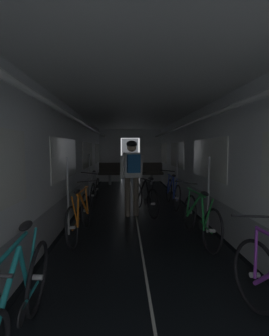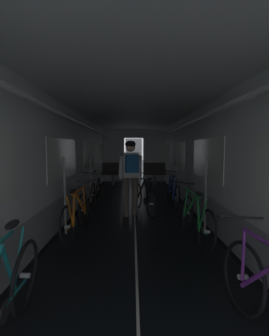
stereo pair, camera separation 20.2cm
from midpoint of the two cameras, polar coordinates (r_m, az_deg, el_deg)
ground_plane at (r=2.62m, az=1.63°, el=-31.53°), size 60.00×60.00×0.00m
train_car_shell at (r=5.71m, az=-0.81°, el=6.18°), size 3.14×12.34×2.57m
bench_seat_far_left at (r=10.26m, az=-6.50°, el=-0.83°), size 0.98×0.51×0.95m
bench_seat_far_right at (r=10.28m, az=3.56°, el=-0.80°), size 0.98×0.51×0.95m
bicycle_blue at (r=6.41m, az=8.26°, el=-5.84°), size 0.44×1.69×0.95m
bicycle_silver at (r=6.82m, az=-10.48°, el=-5.25°), size 0.44×1.69×0.95m
bicycle_orange at (r=4.35m, az=-14.31°, el=-11.00°), size 0.44×1.69×0.95m
bicycle_teal at (r=2.23m, az=-28.94°, el=-27.40°), size 0.44×1.69×0.95m
bicycle_green at (r=4.21m, az=13.98°, el=-11.56°), size 0.44×1.69×0.96m
person_cyclist_aisle at (r=5.35m, az=-1.69°, el=-0.43°), size 0.56×0.44×1.73m
bicycle_black_in_aisle at (r=5.73m, az=1.48°, el=-7.04°), size 0.62×1.63×0.93m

